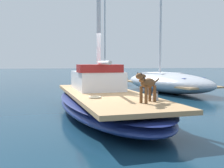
% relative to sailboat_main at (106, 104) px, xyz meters
% --- Properties ---
extents(ground_plane, '(120.00, 120.00, 0.00)m').
position_rel_sailboat_main_xyz_m(ground_plane, '(0.00, 0.00, -0.34)').
color(ground_plane, '#143347').
extents(sailboat_main, '(3.32, 7.48, 0.66)m').
position_rel_sailboat_main_xyz_m(sailboat_main, '(0.00, 0.00, 0.00)').
color(sailboat_main, navy).
rests_on(sailboat_main, ground).
extents(cabin_house, '(1.64, 2.37, 0.84)m').
position_rel_sailboat_main_xyz_m(cabin_house, '(-0.14, 1.11, 0.67)').
color(cabin_house, silver).
rests_on(cabin_house, sailboat_main).
extents(dog_brown, '(0.77, 0.67, 0.70)m').
position_rel_sailboat_main_xyz_m(dog_brown, '(0.62, -2.05, 0.75)').
color(dog_brown, brown).
rests_on(dog_brown, sailboat_main).
extents(deck_winch, '(0.16, 0.16, 0.21)m').
position_rel_sailboat_main_xyz_m(deck_winch, '(0.92, -1.73, 0.42)').
color(deck_winch, '#B7B7BC').
rests_on(deck_winch, sailboat_main).
extents(coiled_rope, '(0.32, 0.32, 0.04)m').
position_rel_sailboat_main_xyz_m(coiled_rope, '(-0.45, -1.05, 0.35)').
color(coiled_rope, beige).
rests_on(coiled_rope, sailboat_main).
extents(moored_boat_far_astern, '(2.54, 6.22, 7.18)m').
position_rel_sailboat_main_xyz_m(moored_boat_far_astern, '(1.89, 12.23, 0.22)').
color(moored_boat_far_astern, black).
rests_on(moored_boat_far_astern, ground).
extents(moored_boat_starboard_side, '(4.16, 6.77, 7.07)m').
position_rel_sailboat_main_xyz_m(moored_boat_starboard_side, '(4.07, 5.67, 0.22)').
color(moored_boat_starboard_side, '#B2B7C1').
rests_on(moored_boat_starboard_side, ground).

